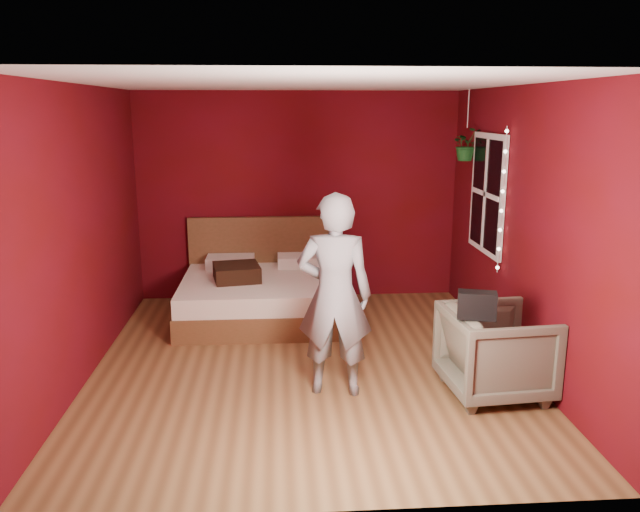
{
  "coord_description": "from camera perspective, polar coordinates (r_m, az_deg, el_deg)",
  "views": [
    {
      "loc": [
        -0.27,
        -5.56,
        2.39
      ],
      "look_at": [
        0.15,
        0.4,
        0.97
      ],
      "focal_mm": 35.0,
      "sensor_mm": 36.0,
      "label": 1
    }
  ],
  "objects": [
    {
      "name": "window",
      "position": [
        6.89,
        15.01,
        5.51
      ],
      "size": [
        0.05,
        0.97,
        1.27
      ],
      "color": "white",
      "rests_on": "room_walls"
    },
    {
      "name": "fairy_lights",
      "position": [
        6.4,
        16.31,
        4.84
      ],
      "size": [
        0.04,
        0.04,
        1.45
      ],
      "color": "silver",
      "rests_on": "room_walls"
    },
    {
      "name": "hanging_plant",
      "position": [
        7.34,
        13.24,
        9.91
      ],
      "size": [
        0.38,
        0.35,
        0.79
      ],
      "color": "silver",
      "rests_on": "room_walls"
    },
    {
      "name": "room_walls",
      "position": [
        5.61,
        -1.23,
        6.1
      ],
      "size": [
        4.04,
        4.54,
        2.62
      ],
      "color": "#560916",
      "rests_on": "ground"
    },
    {
      "name": "bed",
      "position": [
        7.34,
        -4.97,
        -3.4
      ],
      "size": [
        1.93,
        1.64,
        1.06
      ],
      "color": "brown",
      "rests_on": "ground"
    },
    {
      "name": "throw_pillow",
      "position": [
        7.14,
        -7.63,
        -1.5
      ],
      "size": [
        0.58,
        0.58,
        0.18
      ],
      "primitive_type": "cube",
      "rotation": [
        0.0,
        0.0,
        0.18
      ],
      "color": "black",
      "rests_on": "bed"
    },
    {
      "name": "handbag",
      "position": [
        5.11,
        14.16,
        -4.37
      ],
      "size": [
        0.33,
        0.23,
        0.22
      ],
      "primitive_type": "cube",
      "rotation": [
        0.0,
        0.0,
        -0.27
      ],
      "color": "black",
      "rests_on": "armchair"
    },
    {
      "name": "person",
      "position": [
        5.22,
        1.34,
        -3.6
      ],
      "size": [
        0.69,
        0.51,
        1.73
      ],
      "primitive_type": "imported",
      "rotation": [
        0.0,
        0.0,
        2.99
      ],
      "color": "slate",
      "rests_on": "ground"
    },
    {
      "name": "armchair",
      "position": [
        5.54,
        15.78,
        -8.43
      ],
      "size": [
        0.9,
        0.88,
        0.76
      ],
      "primitive_type": "imported",
      "rotation": [
        0.0,
        0.0,
        1.66
      ],
      "color": "#656150",
      "rests_on": "ground"
    },
    {
      "name": "floor",
      "position": [
        6.06,
        -1.15,
        -9.86
      ],
      "size": [
        4.5,
        4.5,
        0.0
      ],
      "primitive_type": "plane",
      "color": "brown",
      "rests_on": "ground"
    }
  ]
}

